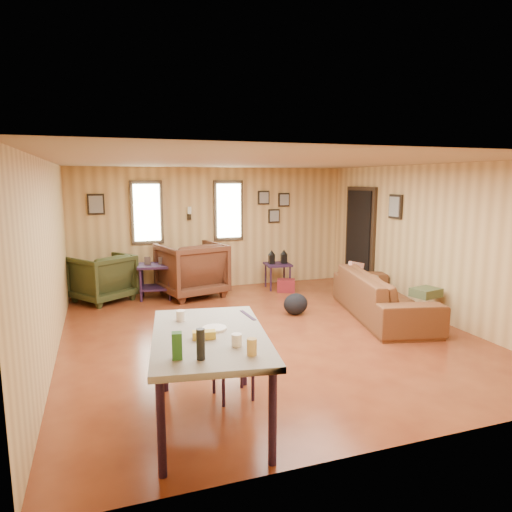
{
  "coord_description": "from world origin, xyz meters",
  "views": [
    {
      "loc": [
        -2.16,
        -5.86,
        2.16
      ],
      "look_at": [
        0.0,
        0.4,
        1.05
      ],
      "focal_mm": 32.0,
      "sensor_mm": 36.0,
      "label": 1
    }
  ],
  "objects_px": {
    "recliner_green": "(102,275)",
    "dining_table": "(209,342)",
    "sofa": "(383,288)",
    "side_table": "(278,262)",
    "end_table": "(155,275)",
    "recliner_brown": "(191,267)"
  },
  "relations": [
    {
      "from": "end_table",
      "to": "dining_table",
      "type": "distance_m",
      "value": 4.64
    },
    {
      "from": "end_table",
      "to": "dining_table",
      "type": "xyz_separation_m",
      "value": [
        -0.07,
        -4.63,
        0.32
      ]
    },
    {
      "from": "sofa",
      "to": "side_table",
      "type": "bearing_deg",
      "value": 33.53
    },
    {
      "from": "sofa",
      "to": "recliner_green",
      "type": "xyz_separation_m",
      "value": [
        -4.2,
        2.46,
        -0.0
      ]
    },
    {
      "from": "recliner_green",
      "to": "dining_table",
      "type": "distance_m",
      "value": 4.82
    },
    {
      "from": "end_table",
      "to": "side_table",
      "type": "bearing_deg",
      "value": -0.64
    },
    {
      "from": "side_table",
      "to": "end_table",
      "type": "bearing_deg",
      "value": 179.36
    },
    {
      "from": "dining_table",
      "to": "side_table",
      "type": "bearing_deg",
      "value": 70.41
    },
    {
      "from": "sofa",
      "to": "recliner_brown",
      "type": "xyz_separation_m",
      "value": [
        -2.61,
        2.31,
        0.09
      ]
    },
    {
      "from": "sofa",
      "to": "recliner_green",
      "type": "relative_size",
      "value": 2.57
    },
    {
      "from": "recliner_brown",
      "to": "dining_table",
      "type": "relative_size",
      "value": 0.63
    },
    {
      "from": "sofa",
      "to": "side_table",
      "type": "distance_m",
      "value": 2.49
    },
    {
      "from": "end_table",
      "to": "dining_table",
      "type": "bearing_deg",
      "value": -90.87
    },
    {
      "from": "recliner_brown",
      "to": "dining_table",
      "type": "bearing_deg",
      "value": 66.28
    },
    {
      "from": "dining_table",
      "to": "recliner_green",
      "type": "bearing_deg",
      "value": 109.02
    },
    {
      "from": "sofa",
      "to": "end_table",
      "type": "bearing_deg",
      "value": 67.33
    },
    {
      "from": "recliner_brown",
      "to": "recliner_green",
      "type": "height_order",
      "value": "recliner_brown"
    },
    {
      "from": "end_table",
      "to": "side_table",
      "type": "xyz_separation_m",
      "value": [
        2.4,
        -0.03,
        0.1
      ]
    },
    {
      "from": "recliner_brown",
      "to": "side_table",
      "type": "height_order",
      "value": "recliner_brown"
    },
    {
      "from": "recliner_brown",
      "to": "dining_table",
      "type": "distance_m",
      "value": 4.64
    },
    {
      "from": "end_table",
      "to": "recliner_green",
      "type": "bearing_deg",
      "value": 173.49
    },
    {
      "from": "side_table",
      "to": "dining_table",
      "type": "xyz_separation_m",
      "value": [
        -2.47,
        -4.6,
        0.22
      ]
    }
  ]
}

